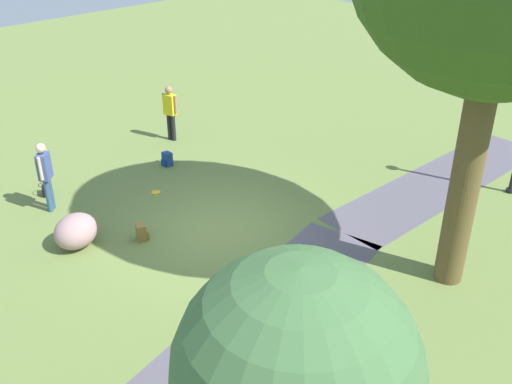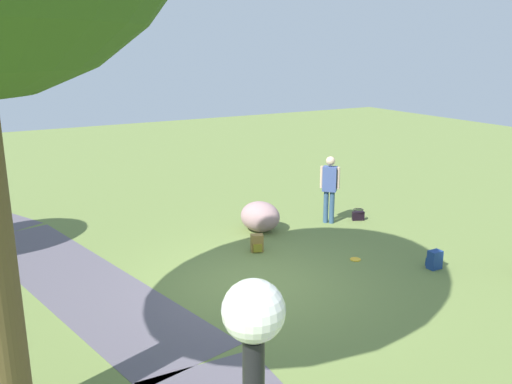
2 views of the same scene
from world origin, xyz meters
The scene contains 8 objects.
ground_plane centered at (0.00, 0.00, 0.00)m, with size 48.00×48.00×0.00m, color olive.
footpath_segment_mid centered at (1.91, 2.91, 0.00)m, with size 8.21×3.47×0.01m.
lawn_boulder centered at (2.77, -1.81, 0.38)m, with size 1.32×1.24×0.77m.
woman_with_handbag centered at (2.44, -3.73, 1.06)m, with size 0.43×0.42×1.81m.
handbag_on_grass centered at (2.21, -4.56, 0.14)m, with size 0.36×0.36×0.31m.
backpack_by_boulder centered at (1.57, -1.02, 0.19)m, with size 0.33×0.33×0.40m.
spare_backpack_on_lawn centered at (-1.16, -3.79, 0.19)m, with size 0.26×0.28×0.40m.
frisbee_on_grass centered at (0.04, -2.66, 0.01)m, with size 0.23×0.23×0.02m.
Camera 2 is at (-8.59, 4.81, 4.56)m, focal length 38.10 mm.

